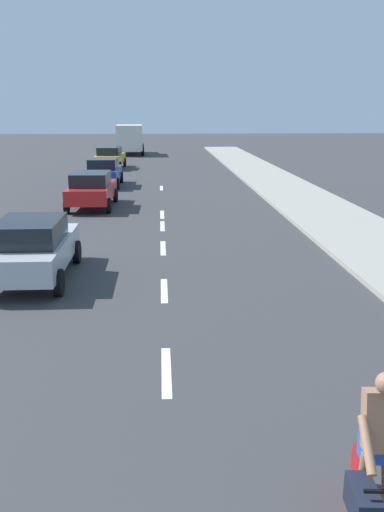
% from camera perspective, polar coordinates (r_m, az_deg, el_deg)
% --- Properties ---
extents(ground_plane, '(160.00, 160.00, 0.00)m').
position_cam_1_polar(ground_plane, '(20.45, -3.12, 3.25)').
color(ground_plane, '#38383A').
extents(sidewalk_strip, '(3.60, 80.00, 0.14)m').
position_cam_1_polar(sidewalk_strip, '(23.41, 13.66, 4.53)').
color(sidewalk_strip, '#9E998E').
rests_on(sidewalk_strip, ground).
extents(lane_stripe_2, '(0.16, 1.80, 0.01)m').
position_cam_1_polar(lane_stripe_2, '(9.22, -2.71, -12.00)').
color(lane_stripe_2, white).
rests_on(lane_stripe_2, ground).
extents(lane_stripe_3, '(0.16, 1.80, 0.01)m').
position_cam_1_polar(lane_stripe_3, '(13.08, -2.94, -3.63)').
color(lane_stripe_3, white).
rests_on(lane_stripe_3, ground).
extents(lane_stripe_4, '(0.16, 1.80, 0.01)m').
position_cam_1_polar(lane_stripe_4, '(17.05, -3.06, 0.85)').
color(lane_stripe_4, white).
rests_on(lane_stripe_4, ground).
extents(lane_stripe_5, '(0.16, 1.80, 0.01)m').
position_cam_1_polar(lane_stripe_5, '(20.30, -3.12, 3.17)').
color(lane_stripe_5, white).
rests_on(lane_stripe_5, ground).
extents(lane_stripe_6, '(0.16, 1.80, 0.01)m').
position_cam_1_polar(lane_stripe_6, '(22.54, -3.15, 4.37)').
color(lane_stripe_6, white).
rests_on(lane_stripe_6, ground).
extents(lane_stripe_7, '(0.16, 1.80, 0.01)m').
position_cam_1_polar(lane_stripe_7, '(30.27, -3.23, 7.14)').
color(lane_stripe_7, white).
rests_on(lane_stripe_7, ground).
extents(cyclist, '(0.64, 1.71, 1.82)m').
position_cam_1_polar(cyclist, '(5.96, 18.72, -20.30)').
color(cyclist, black).
rests_on(cyclist, ground).
extents(parked_car_silver, '(1.92, 4.14, 1.57)m').
position_cam_1_polar(parked_car_silver, '(14.32, -16.43, 0.90)').
color(parked_car_silver, '#B7BABF').
rests_on(parked_car_silver, ground).
extents(parked_car_red, '(2.02, 4.21, 1.57)m').
position_cam_1_polar(parked_car_red, '(24.44, -10.50, 6.97)').
color(parked_car_red, red).
rests_on(parked_car_red, ground).
extents(parked_car_blue, '(1.94, 4.13, 1.57)m').
position_cam_1_polar(parked_car_blue, '(31.34, -9.27, 8.78)').
color(parked_car_blue, '#1E389E').
rests_on(parked_car_blue, ground).
extents(parked_car_yellow, '(2.15, 4.32, 1.57)m').
position_cam_1_polar(parked_car_yellow, '(40.93, -8.62, 10.26)').
color(parked_car_yellow, gold).
rests_on(parked_car_yellow, ground).
extents(delivery_truck, '(2.86, 6.32, 2.80)m').
position_cam_1_polar(delivery_truck, '(53.63, -6.57, 12.16)').
color(delivery_truck, beige).
rests_on(delivery_truck, ground).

